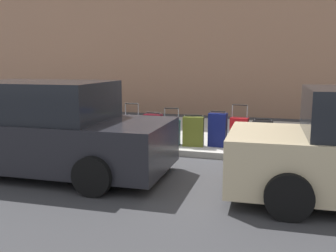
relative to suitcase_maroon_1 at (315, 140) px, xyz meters
The scene contains 16 objects.
ground_plane 2.41m from the suitcase_maroon_1, 12.69° to the left, with size 40.00×40.00×0.00m, color #333335.
sidewalk_curb 3.07m from the suitcase_maroon_1, 40.57° to the right, with size 18.00×5.00×0.14m, color #9E9B93.
suitcase_maroon_1 is the anchor object (origin of this frame).
suitcase_silver_2 0.56m from the suitcase_maroon_1, ahead, with size 0.45×0.25×0.60m.
suitcase_black_3 1.09m from the suitcase_maroon_1, ahead, with size 0.44×0.29×0.70m.
suitcase_red_4 1.58m from the suitcase_maroon_1, ahead, with size 0.41×0.24×1.00m.
suitcase_navy_5 2.09m from the suitcase_maroon_1, ahead, with size 0.42×0.25×0.83m.
suitcase_olive_6 2.62m from the suitcase_maroon_1, ahead, with size 0.49×0.24×0.74m.
suitcase_teal_7 3.15m from the suitcase_maroon_1, ahead, with size 0.40×0.27×0.88m.
suitcase_maroon_8 3.65m from the suitcase_maroon_1, ahead, with size 0.44×0.23×0.74m.
suitcase_silver_9 4.15m from the suitcase_maroon_1, ahead, with size 0.40×0.25×0.96m.
suitcase_black_10 4.63m from the suitcase_maroon_1, ahead, with size 0.39×0.23×0.64m.
suitcase_red_11 5.10m from the suitcase_maroon_1, ahead, with size 0.38×0.26×1.06m.
fire_hydrant 5.96m from the suitcase_maroon_1, ahead, with size 0.39×0.21×0.85m.
bollard_post 6.42m from the suitcase_maroon_1, ahead, with size 0.15×0.15×0.86m, color brown.
parked_car_charcoal_1 5.50m from the suitcase_maroon_1, 26.06° to the left, with size 4.82×2.23×1.71m.
Camera 1 is at (-1.66, 7.84, 2.05)m, focal length 40.49 mm.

